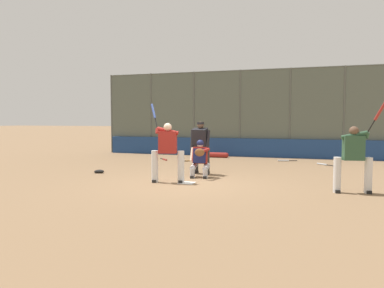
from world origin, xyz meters
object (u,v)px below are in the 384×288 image
Objects in this scene: batter_at_plate at (167,150)px; equipment_bag_dugout_side at (217,155)px; batter_on_deck at (354,157)px; catcher_behind_plate at (200,158)px; spare_bat_near_backstop at (188,161)px; spare_bat_by_padding at (323,164)px; fielding_glove_on_dirt at (99,171)px; umpire_home at (201,146)px; spare_bat_third_base_side at (164,159)px; spare_bat_first_base_side at (285,161)px.

equipment_bag_dugout_side is at bearing -97.72° from batter_at_plate.
batter_on_deck is (-4.92, 0.03, -0.03)m from batter_at_plate.
catcher_behind_plate is 4.55m from spare_bat_near_backstop.
spare_bat_by_padding is 2.12× the size of fielding_glove_on_dirt.
batter_on_deck reaches higher than umpire_home.
catcher_behind_plate is 1.63× the size of spare_bat_near_backstop.
umpire_home is at bearing -81.89° from catcher_behind_plate.
catcher_behind_plate is 0.82m from umpire_home.
batter_at_plate is 6.00m from spare_bat_third_base_side.
spare_bat_near_backstop is 2.11m from equipment_bag_dugout_side.
umpire_home is at bearing -165.44° from fielding_glove_on_dirt.
batter_at_plate is 3.57× the size of spare_bat_third_base_side.
equipment_bag_dugout_side is (-0.78, -1.96, 0.09)m from spare_bat_near_backstop.
umpire_home reaches higher than fielding_glove_on_dirt.
spare_bat_third_base_side is 1.99× the size of fielding_glove_on_dirt.
batter_on_deck is 6.99× the size of fielding_glove_on_dirt.
catcher_behind_plate reaches higher than spare_bat_first_base_side.
spare_bat_third_base_side is at bearing -46.01° from umpire_home.
spare_bat_third_base_side is at bearing 131.78° from batter_on_deck.
batter_at_plate is 3.35× the size of spare_bat_by_padding.
catcher_behind_plate is at bearing 99.06° from equipment_bag_dugout_side.
fielding_glove_on_dirt is (5.73, 5.56, 0.02)m from spare_bat_first_base_side.
spare_bat_by_padding is at bearing -147.52° from fielding_glove_on_dirt.
batter_on_deck is at bearing 163.13° from umpire_home.
umpire_home is 5.54m from spare_bat_by_padding.
umpire_home is 4.89m from batter_on_deck.
spare_bat_third_base_side is 4.46m from fielding_glove_on_dirt.
umpire_home is at bearing 47.30° from spare_bat_first_base_side.
catcher_behind_plate is at bearing 153.42° from batter_on_deck.
batter_on_deck is 7.01m from spare_bat_first_base_side.
equipment_bag_dugout_side is (4.74, -1.61, 0.09)m from spare_bat_by_padding.
catcher_behind_plate reaches higher than fielding_glove_on_dirt.
batter_at_plate is 1.31× the size of umpire_home.
fielding_glove_on_dirt is at bearing 161.22° from batter_on_deck.
umpire_home is at bearing -3.83° from spare_bat_third_base_side.
spare_bat_by_padding is at bearing 50.38° from spare_bat_third_base_side.
batter_on_deck is 7.92m from fielding_glove_on_dirt.
spare_bat_by_padding is at bearing 161.22° from equipment_bag_dugout_side.
spare_bat_near_backstop is (1.57, -3.43, -0.90)m from umpire_home.
spare_bat_by_padding is 1.07× the size of spare_bat_third_base_side.
equipment_bag_dugout_side is at bearing -75.27° from umpire_home.
catcher_behind_plate is 5.89m from spare_bat_first_base_side.
spare_bat_by_padding and spare_bat_first_base_side have the same top height.
batter_on_deck is at bearing 125.77° from equipment_bag_dugout_side.
spare_bat_first_base_side is 0.71× the size of equipment_bag_dugout_side.
equipment_bag_dugout_side reaches higher than spare_bat_by_padding.
spare_bat_near_backstop is 0.89× the size of spare_bat_first_base_side.
spare_bat_near_backstop is 1.18m from spare_bat_third_base_side.
catcher_behind_plate is 5.24m from spare_bat_third_base_side.
umpire_home is (0.19, -0.73, 0.32)m from catcher_behind_plate.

